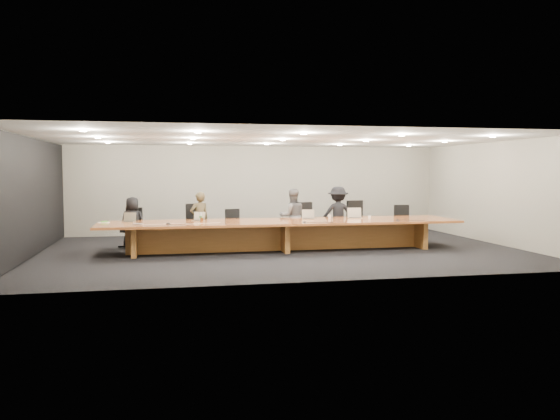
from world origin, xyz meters
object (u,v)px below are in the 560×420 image
at_px(person_d, 338,214).
at_px(amber_mug, 202,220).
at_px(chair_far_left, 131,227).
at_px(mic_right, 398,220).
at_px(av_box, 138,224).
at_px(laptop_b, 198,216).
at_px(chair_mid_left, 236,227).
at_px(person_b, 199,219).
at_px(conference_table, 282,230).
at_px(chair_far_right, 404,223).
at_px(paper_cup_near, 329,217).
at_px(paper_cup_far, 370,217).
at_px(mic_center, 305,222).
at_px(water_bottle, 201,217).
at_px(chair_mid_right, 308,222).
at_px(laptop_a, 128,217).
at_px(laptop_e, 355,213).
at_px(laptop_d, 308,214).
at_px(chair_left, 196,224).
at_px(person_c, 292,216).
at_px(chair_right, 359,221).
at_px(person_a, 133,222).
at_px(mic_left, 168,224).

relative_size(person_d, amber_mug, 16.86).
bearing_deg(chair_far_left, mic_right, 1.40).
bearing_deg(av_box, laptop_b, 43.33).
xyz_separation_m(chair_mid_left, laptop_b, (-1.03, -0.80, 0.37)).
xyz_separation_m(person_b, av_box, (-1.50, -1.57, 0.04)).
distance_m(conference_table, chair_far_right, 3.96).
bearing_deg(paper_cup_near, chair_far_right, 17.24).
bearing_deg(paper_cup_far, av_box, -175.85).
distance_m(paper_cup_near, mic_center, 1.35).
relative_size(conference_table, chair_far_left, 8.49).
distance_m(conference_table, water_bottle, 2.08).
relative_size(chair_mid_right, amber_mug, 12.32).
xyz_separation_m(laptop_a, laptop_e, (5.81, -0.07, 0.02)).
bearing_deg(laptop_a, laptop_e, 15.97).
distance_m(conference_table, laptop_a, 3.81).
height_order(conference_table, mic_center, mic_center).
bearing_deg(chair_far_left, paper_cup_near, 6.52).
height_order(conference_table, chair_far_right, chair_far_right).
xyz_separation_m(laptop_d, mic_center, (-0.34, -0.94, -0.11)).
distance_m(chair_left, paper_cup_far, 4.62).
bearing_deg(person_c, laptop_d, 106.84).
xyz_separation_m(chair_right, mic_center, (-2.02, -1.76, 0.17)).
xyz_separation_m(laptop_a, water_bottle, (1.75, -0.08, -0.02)).
bearing_deg(person_a, chair_mid_right, -163.76).
height_order(water_bottle, paper_cup_far, water_bottle).
xyz_separation_m(chair_far_left, water_bottle, (1.74, -1.02, 0.32)).
height_order(paper_cup_near, mic_right, paper_cup_near).
distance_m(chair_left, chair_right, 4.55).
bearing_deg(laptop_b, person_d, 34.41).
bearing_deg(water_bottle, mic_center, -20.04).
xyz_separation_m(av_box, mic_right, (6.38, -0.12, -0.00)).
height_order(paper_cup_near, av_box, paper_cup_near).
bearing_deg(person_c, amber_mug, 21.84).
height_order(laptop_b, laptop_d, laptop_d).
bearing_deg(mic_left, laptop_a, 140.55).
bearing_deg(person_c, chair_mid_right, -161.76).
height_order(chair_far_right, av_box, chair_far_right).
xyz_separation_m(conference_table, person_c, (0.52, 1.17, 0.24)).
relative_size(chair_mid_right, chair_right, 0.96).
bearing_deg(person_d, mic_left, 29.18).
height_order(av_box, mic_left, same).
relative_size(paper_cup_near, mic_left, 0.74).
height_order(chair_mid_right, paper_cup_far, chair_mid_right).
distance_m(chair_left, person_c, 2.64).
height_order(chair_mid_right, person_c, person_c).
height_order(person_a, water_bottle, person_a).
relative_size(av_box, mic_center, 2.06).
distance_m(chair_far_left, amber_mug, 2.14).
relative_size(laptop_a, paper_cup_near, 3.07).
xyz_separation_m(water_bottle, mic_left, (-0.79, -0.71, -0.09)).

